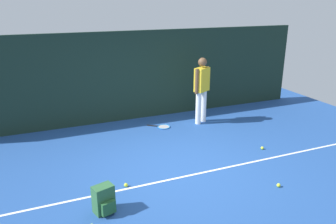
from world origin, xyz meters
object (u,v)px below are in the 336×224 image
Objects in this scene: tennis_racket at (163,127)px; tennis_player at (202,87)px; tennis_ball_near_player at (262,148)px; tennis_ball_mid_court at (279,185)px; backpack at (104,200)px; tennis_ball_by_fence at (126,185)px.

tennis_player is at bearing 33.92° from tennis_racket.
tennis_ball_mid_court is at bearing -117.24° from tennis_ball_near_player.
backpack is at bearing 171.40° from tennis_ball_mid_court.
tennis_ball_by_fence is (0.49, 0.57, -0.18)m from backpack.
backpack is (-2.11, -2.95, 0.20)m from tennis_racket.
backpack is at bearing -130.61° from tennis_ball_by_fence.
tennis_racket is 9.02× the size of tennis_ball_by_fence.
backpack is 6.67× the size of tennis_ball_mid_court.
backpack reaches higher than tennis_ball_near_player.
tennis_ball_near_player is at bearing -16.64° from tennis_racket.
tennis_ball_mid_court is (-0.24, -3.33, -0.93)m from tennis_player.
tennis_ball_near_player is (3.61, 0.90, -0.18)m from backpack.
tennis_ball_near_player is 1.00× the size of tennis_ball_by_fence.
tennis_racket is at bearing 37.93° from backpack.
tennis_ball_by_fence is at bearing -166.92° from tennis_player.
backpack is (-3.16, -2.89, -0.76)m from tennis_player.
backpack reaches higher than tennis_racket.
tennis_racket is at bearing 103.35° from tennis_ball_mid_court.
tennis_player reaches higher than backpack.
tennis_ball_mid_court is (-0.69, -1.35, 0.00)m from tennis_ball_near_player.
tennis_ball_mid_court is (2.92, -0.44, -0.18)m from backpack.
tennis_racket is 9.02× the size of tennis_ball_near_player.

